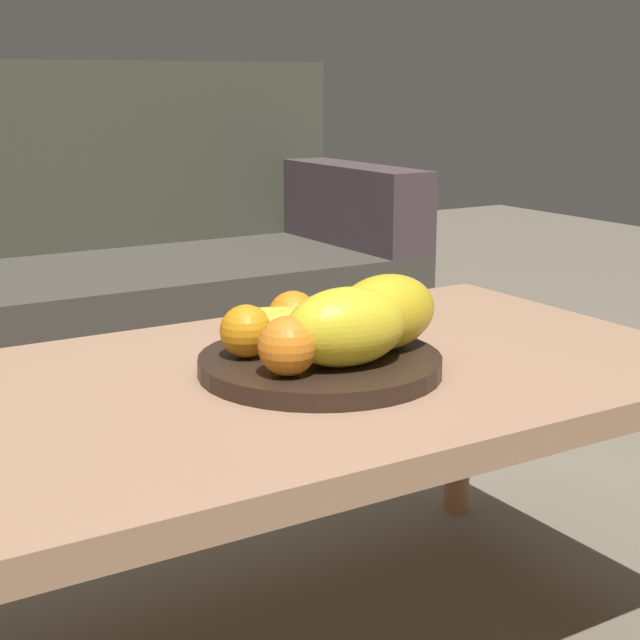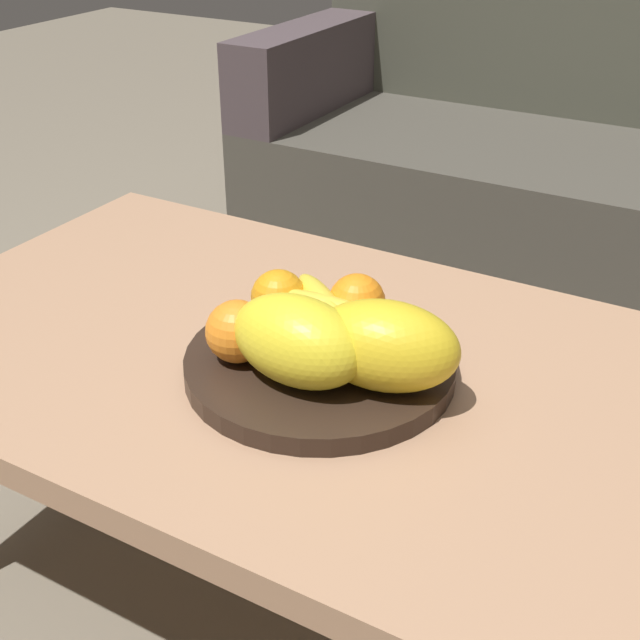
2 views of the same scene
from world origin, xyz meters
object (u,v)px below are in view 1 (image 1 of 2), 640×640
at_px(fruit_bowl, 320,364).
at_px(orange_left, 293,316).
at_px(melon_large_front, 346,327).
at_px(orange_front, 246,331).
at_px(orange_right, 288,346).
at_px(melon_smaller_beside, 385,312).
at_px(coffee_table, 295,404).
at_px(couch, 73,300).
at_px(banana_bunch, 292,330).

bearing_deg(fruit_bowl, orange_left, 85.53).
xyz_separation_m(melon_large_front, orange_left, (0.00, 0.14, -0.02)).
bearing_deg(orange_front, orange_right, -86.77).
height_order(melon_large_front, melon_smaller_beside, same).
bearing_deg(fruit_bowl, orange_right, -146.14).
distance_m(melon_smaller_beside, orange_right, 0.18).
bearing_deg(melon_smaller_beside, orange_front, 160.48).
bearing_deg(coffee_table, fruit_bowl, -40.40).
relative_size(melon_smaller_beside, orange_left, 2.35).
height_order(coffee_table, couch, couch).
bearing_deg(orange_left, orange_front, -158.70).
distance_m(melon_large_front, orange_left, 0.14).
bearing_deg(couch, fruit_bowl, -92.67).
bearing_deg(couch, coffee_table, -93.90).
height_order(melon_smaller_beside, orange_front, melon_smaller_beside).
relative_size(coffee_table, melon_large_front, 6.94).
bearing_deg(banana_bunch, orange_left, 57.73).
height_order(melon_large_front, orange_left, melon_large_front).
bearing_deg(coffee_table, melon_smaller_beside, -18.52).
relative_size(coffee_table, orange_left, 16.00).
height_order(orange_left, banana_bunch, orange_left).
bearing_deg(melon_large_front, coffee_table, 110.79).
xyz_separation_m(coffee_table, orange_front, (-0.06, 0.02, 0.11)).
relative_size(couch, fruit_bowl, 5.09).
bearing_deg(melon_large_front, orange_right, 178.38).
height_order(couch, orange_right, couch).
relative_size(coffee_table, couch, 0.69).
xyz_separation_m(fruit_bowl, melon_smaller_beside, (0.09, -0.02, 0.07)).
bearing_deg(melon_smaller_beside, orange_right, -168.16).
bearing_deg(coffee_table, orange_right, -125.91).
height_order(melon_large_front, orange_front, melon_large_front).
xyz_separation_m(orange_right, banana_bunch, (0.06, 0.09, -0.01)).
relative_size(coffee_table, banana_bunch, 7.45).
distance_m(coffee_table, orange_left, 0.13).
bearing_deg(orange_front, coffee_table, -21.42).
relative_size(couch, orange_right, 22.13).
height_order(coffee_table, orange_front, orange_front).
bearing_deg(banana_bunch, couch, 86.20).
bearing_deg(orange_front, orange_left, 21.30).
height_order(couch, orange_front, couch).
height_order(coffee_table, melon_large_front, melon_large_front).
bearing_deg(banana_bunch, orange_right, -122.83).
bearing_deg(melon_smaller_beside, melon_large_front, -156.38).
distance_m(couch, melon_smaller_beside, 1.33).
xyz_separation_m(orange_left, orange_right, (-0.09, -0.14, 0.00)).
distance_m(fruit_bowl, orange_right, 0.11).
relative_size(melon_large_front, orange_left, 2.31).
xyz_separation_m(coffee_table, orange_left, (0.03, 0.06, 0.11)).
relative_size(coffee_table, melon_smaller_beside, 6.82).
distance_m(melon_large_front, orange_right, 0.09).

